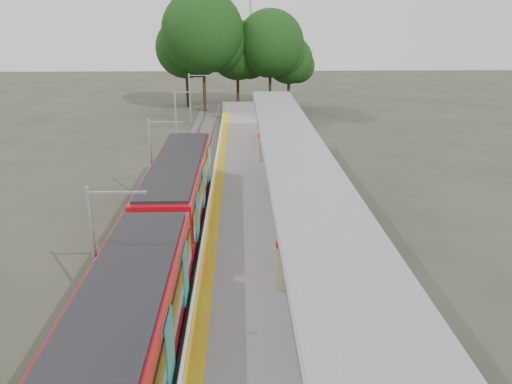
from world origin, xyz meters
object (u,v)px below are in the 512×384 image
bench_far (295,169)px  info_pillar_far (260,149)px  bench_mid (302,253)px  litter_bin (282,173)px  bench_near (365,338)px  info_pillar_near (280,268)px  train (159,243)px

bench_far → info_pillar_far: bearing=137.4°
bench_mid → litter_bin: size_ratio=1.68×
bench_near → litter_bin: size_ratio=2.05×
bench_far → info_pillar_far: info_pillar_far is taller
bench_far → bench_near: bearing=-68.3°
bench_near → bench_mid: (-1.21, 5.97, -0.10)m
bench_near → info_pillar_far: (-2.30, 22.07, 0.24)m
bench_far → litter_bin: (-0.81, -0.36, -0.15)m
bench_far → litter_bin: size_ratio=1.97×
bench_far → bench_mid: bearing=-73.6°
bench_mid → bench_far: bench_far is taller
bench_mid → info_pillar_near: info_pillar_near is taller
bench_far → litter_bin: bench_far is taller
bench_near → info_pillar_far: 22.19m
bench_near → bench_mid: 6.09m
info_pillar_near → bench_near: bearing=-83.2°
bench_near → info_pillar_near: (-2.28, 4.04, 0.27)m
train → info_pillar_near: train is taller
train → bench_far: 13.81m
train → bench_near: 9.30m
bench_near → info_pillar_near: info_pillar_near is taller
bench_mid → bench_far: bearing=77.8°
train → info_pillar_near: (4.82, -1.96, -0.18)m
train → litter_bin: 13.11m
info_pillar_near → info_pillar_far: size_ratio=1.03×
bench_mid → bench_far: (0.95, 12.01, 0.08)m
info_pillar_near → litter_bin: 13.64m
bench_near → bench_mid: size_ratio=1.22×
train → info_pillar_far: bearing=73.4°
bench_mid → litter_bin: (0.14, 11.65, -0.07)m
bench_far → info_pillar_far: (-2.04, 4.09, 0.27)m
bench_far → info_pillar_near: (-2.02, -13.94, 0.30)m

